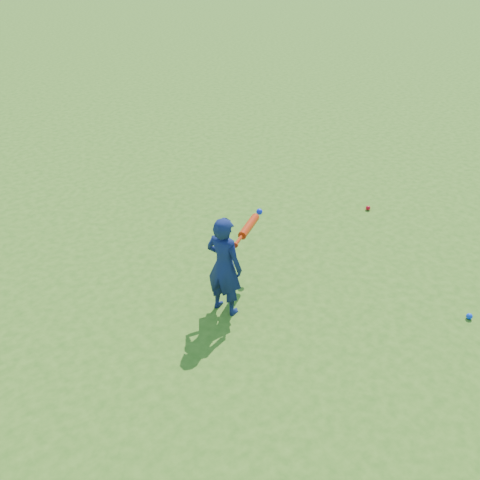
{
  "coord_description": "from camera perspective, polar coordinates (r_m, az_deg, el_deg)",
  "views": [
    {
      "loc": [
        -2.71,
        -3.61,
        4.0
      ],
      "look_at": [
        0.59,
        0.66,
        0.67
      ],
      "focal_mm": 40.0,
      "sensor_mm": 36.0,
      "label": 1
    }
  ],
  "objects": [
    {
      "name": "ground",
      "position": [
        6.03,
        -0.66,
        -9.88
      ],
      "size": [
        80.0,
        80.0,
        0.0
      ],
      "primitive_type": "plane",
      "color": "#366518",
      "rests_on": "ground"
    },
    {
      "name": "ground_ball_red",
      "position": [
        8.61,
        13.5,
        3.34
      ],
      "size": [
        0.07,
        0.07,
        0.07
      ],
      "primitive_type": "sphere",
      "color": "red",
      "rests_on": "ground"
    },
    {
      "name": "child",
      "position": [
        5.98,
        -1.7,
        -2.79
      ],
      "size": [
        0.43,
        0.52,
        1.23
      ],
      "primitive_type": "imported",
      "rotation": [
        0.0,
        0.0,
        1.9
      ],
      "color": "#111B4F",
      "rests_on": "ground"
    },
    {
      "name": "bat_swing",
      "position": [
        6.41,
        1.06,
        1.63
      ],
      "size": [
        0.78,
        0.51,
        0.1
      ],
      "rotation": [
        0.0,
        0.0,
        0.55
      ],
      "color": "red",
      "rests_on": "ground"
    },
    {
      "name": "ground_ball_blue",
      "position": [
        6.73,
        23.26,
        -7.49
      ],
      "size": [
        0.07,
        0.07,
        0.07
      ],
      "primitive_type": "sphere",
      "color": "#0C39DC",
      "rests_on": "ground"
    }
  ]
}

